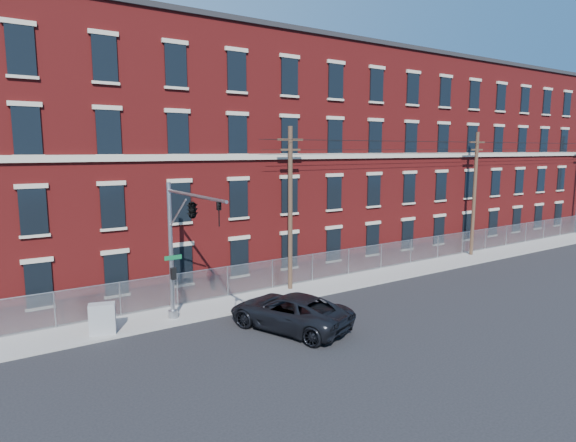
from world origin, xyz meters
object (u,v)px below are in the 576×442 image
(traffic_signal_mast, at_px, (187,223))
(utility_cabinet, at_px, (102,319))
(utility_pole_near, at_px, (290,206))
(pickup_truck, at_px, (289,311))

(traffic_signal_mast, bearing_deg, utility_cabinet, 150.36)
(traffic_signal_mast, height_order, utility_cabinet, traffic_signal_mast)
(utility_pole_near, height_order, pickup_truck, utility_pole_near)
(utility_pole_near, xyz_separation_m, pickup_truck, (-3.65, -5.40, -4.47))
(traffic_signal_mast, distance_m, pickup_truck, 6.58)
(traffic_signal_mast, relative_size, utility_cabinet, 4.77)
(pickup_truck, bearing_deg, utility_cabinet, -48.11)
(utility_pole_near, xyz_separation_m, utility_cabinet, (-11.55, -1.40, -4.49))
(utility_pole_near, bearing_deg, traffic_signal_mast, -156.86)
(utility_cabinet, bearing_deg, traffic_signal_mast, -13.36)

